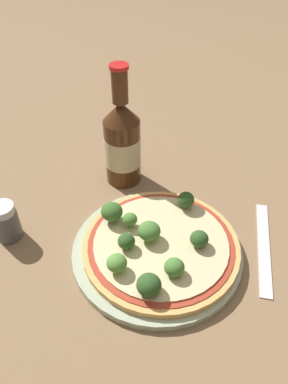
# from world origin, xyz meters

# --- Properties ---
(ground_plane) EXTENTS (3.00, 3.00, 0.00)m
(ground_plane) POSITION_xyz_m (0.00, 0.00, 0.00)
(ground_plane) COLOR #846647
(plate) EXTENTS (0.26, 0.26, 0.01)m
(plate) POSITION_xyz_m (-0.01, -0.03, 0.01)
(plate) COLOR #A3B293
(plate) RESTS_ON ground_plane
(pizza) EXTENTS (0.23, 0.23, 0.01)m
(pizza) POSITION_xyz_m (-0.01, -0.03, 0.02)
(pizza) COLOR tan
(pizza) RESTS_ON plate
(broccoli_floret_0) EXTENTS (0.03, 0.03, 0.03)m
(broccoli_floret_0) POSITION_xyz_m (-0.08, -0.07, 0.04)
(broccoli_floret_0) COLOR #6B8E51
(broccoli_floret_0) RESTS_ON pizza
(broccoli_floret_1) EXTENTS (0.02, 0.02, 0.02)m
(broccoli_floret_1) POSITION_xyz_m (-0.05, 0.01, 0.04)
(broccoli_floret_1) COLOR #6B8E51
(broccoli_floret_1) RESTS_ON pizza
(broccoli_floret_2) EXTENTS (0.03, 0.03, 0.03)m
(broccoli_floret_2) POSITION_xyz_m (-0.04, -0.11, 0.04)
(broccoli_floret_2) COLOR #6B8E51
(broccoli_floret_2) RESTS_ON pizza
(broccoli_floret_3) EXTENTS (0.03, 0.03, 0.02)m
(broccoli_floret_3) POSITION_xyz_m (-0.06, -0.03, 0.04)
(broccoli_floret_3) COLOR #6B8E51
(broccoli_floret_3) RESTS_ON pizza
(broccoli_floret_4) EXTENTS (0.03, 0.03, 0.03)m
(broccoli_floret_4) POSITION_xyz_m (-0.02, -0.02, 0.04)
(broccoli_floret_4) COLOR #6B8E51
(broccoli_floret_4) RESTS_ON pizza
(broccoli_floret_5) EXTENTS (0.03, 0.03, 0.03)m
(broccoli_floret_5) POSITION_xyz_m (0.05, 0.04, 0.04)
(broccoli_floret_5) COLOR #6B8E51
(broccoli_floret_5) RESTS_ON pizza
(broccoli_floret_6) EXTENTS (0.03, 0.03, 0.03)m
(broccoli_floret_6) POSITION_xyz_m (0.05, -0.04, 0.04)
(broccoli_floret_6) COLOR #6B8E51
(broccoli_floret_6) RESTS_ON pizza
(broccoli_floret_7) EXTENTS (0.03, 0.03, 0.03)m
(broccoli_floret_7) POSITION_xyz_m (-0.07, 0.03, 0.04)
(broccoli_floret_7) COLOR #6B8E51
(broccoli_floret_7) RESTS_ON pizza
(broccoli_floret_8) EXTENTS (0.03, 0.03, 0.03)m
(broccoli_floret_8) POSITION_xyz_m (0.00, -0.08, 0.04)
(broccoli_floret_8) COLOR #6B8E51
(broccoli_floret_8) RESTS_ON pizza
(beer_bottle) EXTENTS (0.06, 0.06, 0.22)m
(beer_bottle) POSITION_xyz_m (-0.04, 0.16, 0.08)
(beer_bottle) COLOR #472814
(beer_bottle) RESTS_ON ground_plane
(pepper_shaker) EXTENTS (0.04, 0.04, 0.06)m
(pepper_shaker) POSITION_xyz_m (-0.24, 0.04, 0.03)
(pepper_shaker) COLOR #4C4C51
(pepper_shaker) RESTS_ON ground_plane
(fork) EXTENTS (0.08, 0.18, 0.00)m
(fork) POSITION_xyz_m (0.15, -0.04, 0.00)
(fork) COLOR silver
(fork) RESTS_ON ground_plane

